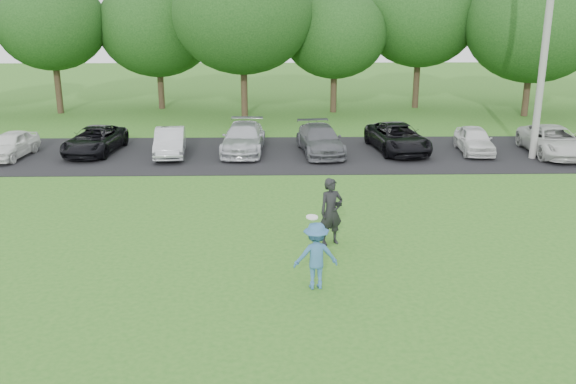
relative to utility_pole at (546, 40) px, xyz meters
name	(u,v)px	position (x,y,z in m)	size (l,w,h in m)	color
ground	(291,292)	(-10.25, -12.08, -4.78)	(100.00, 100.00, 0.00)	#2E6A1E
parking_lot	(283,154)	(-10.25, 0.92, -4.76)	(32.00, 6.50, 0.03)	black
utility_pole	(546,40)	(0.00, 0.00, 0.00)	(0.28, 0.28, 9.55)	gray
frisbee_player	(316,256)	(-9.68, -11.87, -3.98)	(1.09, 0.71, 1.75)	#356798
camera_bystander	(331,212)	(-9.10, -9.16, -3.85)	(0.79, 0.67, 1.84)	black
parked_cars	(291,140)	(-9.94, 0.97, -4.18)	(30.78, 5.09, 1.21)	black
tree_row	(308,24)	(-8.74, 10.68, 0.13)	(42.39, 9.85, 8.64)	#38281C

